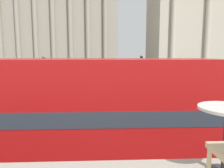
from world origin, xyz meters
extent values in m
cylinder|color=black|center=(2.02, 5.46, 0.49)|extent=(0.98, 0.22, 0.98)
cube|color=#B71414|center=(-2.18, 4.25, 1.42)|extent=(11.20, 2.43, 1.86)
cube|color=#2D3842|center=(-2.18, 4.25, 2.58)|extent=(10.98, 2.45, 0.45)
cube|color=#B71414|center=(-2.18, 4.25, 3.47)|extent=(11.20, 2.43, 1.34)
cube|color=#A39984|center=(-9.76, 47.63, 12.00)|extent=(25.69, 10.75, 24.00)
cylinder|color=#A39984|center=(-16.61, 41.81, 10.20)|extent=(0.90, 0.90, 20.40)
cylinder|color=#A39984|center=(-13.18, 41.81, 10.20)|extent=(0.90, 0.90, 20.40)
cylinder|color=#A39984|center=(-9.76, 41.81, 10.20)|extent=(0.90, 0.90, 20.40)
cylinder|color=#A39984|center=(-6.33, 41.81, 10.20)|extent=(0.90, 0.90, 20.40)
cylinder|color=#A39984|center=(-2.91, 41.81, 10.20)|extent=(0.90, 0.90, 20.40)
cylinder|color=#A39984|center=(0.52, 41.81, 10.20)|extent=(0.90, 0.90, 20.40)
cube|color=beige|center=(22.55, 44.60, 11.89)|extent=(24.10, 12.61, 23.78)
cylinder|color=beige|center=(12.91, 37.84, 10.11)|extent=(0.90, 0.90, 20.22)
cylinder|color=beige|center=(19.33, 37.84, 10.11)|extent=(0.90, 0.90, 20.22)
cylinder|color=black|center=(7.01, 10.72, 1.91)|extent=(0.12, 0.12, 3.82)
cube|color=black|center=(7.19, 10.72, 3.37)|extent=(0.20, 0.24, 0.70)
sphere|color=green|center=(7.30, 10.72, 3.52)|extent=(0.14, 0.14, 0.14)
cylinder|color=black|center=(-5.74, 18.55, 2.04)|extent=(0.12, 0.12, 4.08)
cube|color=black|center=(-5.56, 18.55, 3.63)|extent=(0.20, 0.24, 0.70)
sphere|color=red|center=(-5.45, 18.55, 3.78)|extent=(0.14, 0.14, 0.14)
cylinder|color=black|center=(4.99, 26.59, 2.08)|extent=(0.12, 0.12, 4.16)
cube|color=black|center=(5.17, 26.59, 3.71)|extent=(0.20, 0.24, 0.70)
sphere|color=green|center=(5.28, 26.59, 3.86)|extent=(0.14, 0.14, 0.14)
cylinder|color=black|center=(-1.74, 22.47, 0.30)|extent=(0.60, 0.18, 0.60)
cylinder|color=black|center=(-1.74, 20.72, 0.30)|extent=(0.60, 0.18, 0.60)
cylinder|color=black|center=(-4.54, 22.47, 0.30)|extent=(0.60, 0.18, 0.60)
cylinder|color=black|center=(-4.54, 20.72, 0.30)|extent=(0.60, 0.18, 0.60)
cube|color=black|center=(-3.14, 21.60, 0.57)|extent=(4.20, 1.75, 0.55)
cube|color=#2D3842|center=(-3.34, 21.60, 1.10)|extent=(1.89, 1.61, 0.50)
cylinder|color=#282B33|center=(2.13, 32.53, 0.44)|extent=(0.14, 0.14, 0.87)
cylinder|color=#282B33|center=(2.31, 32.53, 0.44)|extent=(0.14, 0.14, 0.87)
cylinder|color=#606638|center=(2.22, 32.53, 1.22)|extent=(0.32, 0.32, 0.69)
sphere|color=tan|center=(2.22, 32.53, 1.68)|extent=(0.24, 0.24, 0.24)
cylinder|color=#282B33|center=(-1.48, 27.73, 0.43)|extent=(0.14, 0.14, 0.86)
cylinder|color=#282B33|center=(-1.30, 27.73, 0.43)|extent=(0.14, 0.14, 0.86)
cylinder|color=#B22323|center=(-1.39, 27.73, 1.20)|extent=(0.32, 0.32, 0.68)
sphere|color=tan|center=(-1.39, 27.73, 1.66)|extent=(0.23, 0.23, 0.23)
cylinder|color=#282B33|center=(-8.04, 31.61, 0.39)|extent=(0.14, 0.14, 0.77)
cylinder|color=#282B33|center=(-7.86, 31.61, 0.39)|extent=(0.14, 0.14, 0.77)
cylinder|color=black|center=(-7.95, 31.61, 1.08)|extent=(0.32, 0.32, 0.61)
sphere|color=tan|center=(-7.95, 31.61, 1.49)|extent=(0.21, 0.21, 0.21)
camera|label=1|loc=(-0.14, -2.48, 4.27)|focal=35.00mm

